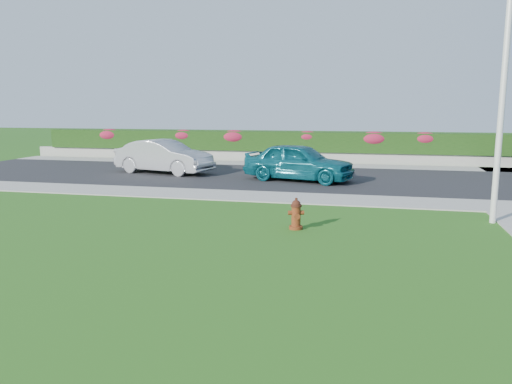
% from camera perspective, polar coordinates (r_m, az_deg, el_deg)
% --- Properties ---
extents(ground, '(120.00, 120.00, 0.00)m').
position_cam_1_polar(ground, '(8.54, -6.07, -11.31)').
color(ground, black).
rests_on(ground, ground).
extents(street_far, '(26.00, 8.00, 0.04)m').
position_cam_1_polar(street_far, '(23.05, -6.41, 2.00)').
color(street_far, black).
rests_on(street_far, ground).
extents(sidewalk_far, '(24.00, 2.00, 0.04)m').
position_cam_1_polar(sidewalk_far, '(18.90, -14.34, 0.10)').
color(sidewalk_far, gray).
rests_on(sidewalk_far, ground).
extents(sidewalk_beyond, '(34.00, 2.00, 0.04)m').
position_cam_1_polar(sidewalk_beyond, '(26.95, 5.25, 3.12)').
color(sidewalk_beyond, gray).
rests_on(sidewalk_beyond, ground).
extents(retaining_wall, '(34.00, 0.40, 0.60)m').
position_cam_1_polar(retaining_wall, '(28.39, 5.68, 4.01)').
color(retaining_wall, gray).
rests_on(retaining_wall, ground).
extents(hedge, '(32.00, 0.90, 1.10)m').
position_cam_1_polar(hedge, '(28.42, 5.74, 5.73)').
color(hedge, black).
rests_on(hedge, retaining_wall).
extents(fire_hydrant, '(0.42, 0.40, 0.80)m').
position_cam_1_polar(fire_hydrant, '(12.65, 4.60, -2.57)').
color(fire_hydrant, '#4A180B').
rests_on(fire_hydrant, ground).
extents(sedan_teal, '(4.90, 2.91, 1.56)m').
position_cam_1_polar(sedan_teal, '(20.84, 4.91, 3.45)').
color(sedan_teal, '#0D5766').
rests_on(sedan_teal, street_far).
extents(sedan_silver, '(4.92, 2.68, 1.54)m').
position_cam_1_polar(sedan_silver, '(23.58, -10.48, 4.01)').
color(sedan_silver, '#A3A5AB').
rests_on(sedan_silver, street_far).
extents(utility_pole, '(0.16, 0.16, 6.52)m').
position_cam_1_polar(utility_pole, '(14.50, 26.33, 9.48)').
color(utility_pole, silver).
rests_on(utility_pole, ground).
extents(flower_clump_a, '(1.48, 0.95, 0.74)m').
position_cam_1_polar(flower_clump_a, '(32.22, -16.37, 6.30)').
color(flower_clump_a, '#A21B45').
rests_on(flower_clump_a, hedge).
extents(flower_clump_b, '(1.37, 0.88, 0.68)m').
position_cam_1_polar(flower_clump_b, '(30.14, -8.27, 6.43)').
color(flower_clump_b, '#A21B45').
rests_on(flower_clump_b, hedge).
extents(flower_clump_c, '(1.55, 1.00, 0.77)m').
position_cam_1_polar(flower_clump_c, '(29.15, -2.49, 6.35)').
color(flower_clump_c, '#A21B45').
rests_on(flower_clump_c, hedge).
extents(flower_clump_d, '(1.25, 0.81, 0.63)m').
position_cam_1_polar(flower_clump_d, '(28.30, 5.90, 6.33)').
color(flower_clump_d, '#A21B45').
rests_on(flower_clump_d, hedge).
extents(flower_clump_e, '(1.55, 1.00, 0.78)m').
position_cam_1_polar(flower_clump_e, '(28.07, 13.33, 5.97)').
color(flower_clump_e, '#A21B45').
rests_on(flower_clump_e, hedge).
extents(flower_clump_f, '(1.38, 0.89, 0.69)m').
position_cam_1_polar(flower_clump_f, '(28.20, 18.71, 5.81)').
color(flower_clump_f, '#A21B45').
rests_on(flower_clump_f, hedge).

